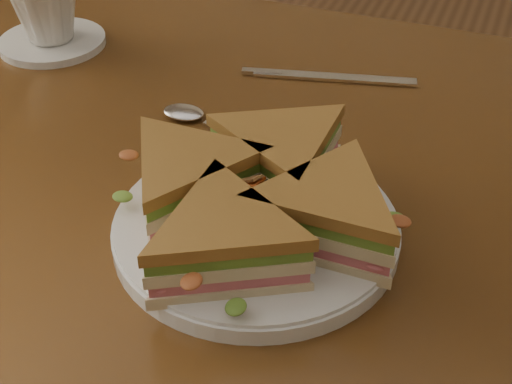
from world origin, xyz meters
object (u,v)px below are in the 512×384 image
Objects in this scene: coffee_cup at (46,6)px; spoon at (200,119)px; sandwich_wedges at (256,197)px; saucer at (53,42)px; knife at (322,77)px; table at (271,237)px; plate at (256,229)px.

spoon is at bearing -31.85° from coffee_cup.
saucer is (-0.40, 0.26, -0.04)m from sandwich_wedges.
table is at bearing -101.76° from knife.
coffee_cup reaches higher than spoon.
knife is (-0.01, 0.19, 0.10)m from table.
table is 4.21× the size of sandwich_wedges.
plate is 0.04m from sandwich_wedges.
plate is (0.03, -0.11, 0.11)m from table.
sandwich_wedges is 0.48m from coffee_cup.
coffee_cup is at bearing 172.98° from knife.
knife is at bearing 95.87° from sandwich_wedges.
sandwich_wedges reaches higher than knife.
coffee_cup is (-0.37, 0.15, 0.15)m from table.
coffee_cup is at bearing 146.24° from sandwich_wedges.
knife is at bearing -3.58° from coffee_cup.
table is 0.16m from plate.
sandwich_wedges reaches higher than spoon.
plate is at bearing -77.16° from table.
sandwich_wedges is 1.57× the size of spoon.
table is 12.52× the size of coffee_cup.
spoon is at bearing 129.21° from sandwich_wedges.
spoon is 0.86× the size of knife.
sandwich_wedges is 0.31m from knife.
table is 0.15m from spoon.
knife is (-0.03, 0.31, -0.04)m from sandwich_wedges.
knife reaches higher than table.
sandwich_wedges reaches higher than plate.
table is at bearing -22.44° from saucer.
plate is 1.41× the size of spoon.
spoon is (-0.13, 0.16, -0.04)m from sandwich_wedges.
saucer is (-0.40, 0.26, -0.00)m from plate.
saucer is at bearing 172.98° from knife.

